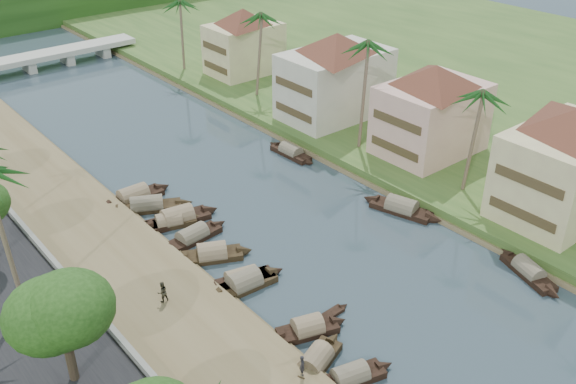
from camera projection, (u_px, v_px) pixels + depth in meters
ground at (399, 293)px, 50.81m from camera, size 220.00×220.00×0.00m
left_bank at (100, 251)px, 55.18m from camera, size 10.00×180.00×0.80m
right_bank at (380, 140)px, 74.47m from camera, size 16.00×180.00×1.20m
retaining_wall at (50, 260)px, 52.38m from camera, size 0.40×180.00×1.10m
far_right_fill at (553, 73)px, 94.98m from camera, size 60.00×220.00×1.15m
bridge at (47, 56)px, 98.31m from camera, size 28.00×4.00×2.40m
building_near at (567, 161)px, 56.85m from camera, size 14.85×14.85×10.20m
building_mid at (432, 108)px, 68.27m from camera, size 14.11×14.11×9.70m
building_far at (335, 75)px, 76.99m from camera, size 15.59×15.59×10.20m
building_distant at (244, 40)px, 91.22m from camera, size 12.62×12.62×9.20m
sampan_3 at (350, 377)px, 42.41m from camera, size 6.90×3.07×1.87m
sampan_4 at (316, 362)px, 43.62m from camera, size 7.00×3.82×2.00m
sampan_5 at (308, 329)px, 46.51m from camera, size 6.46×3.44×2.04m
sampan_6 at (244, 284)px, 51.17m from camera, size 7.55×2.26×2.23m
sampan_7 at (242, 280)px, 51.59m from camera, size 7.64×3.27×2.02m
sampan_8 at (212, 254)px, 54.67m from camera, size 7.21×4.70×2.23m
sampan_9 at (193, 237)px, 57.04m from camera, size 7.99×2.41×2.02m
sampan_10 at (169, 223)px, 59.14m from camera, size 6.97×3.56×1.94m
sampan_11 at (178, 219)px, 59.73m from camera, size 8.51×3.17×2.37m
sampan_12 at (147, 206)px, 61.68m from camera, size 8.75×5.55×2.15m
sampan_13 at (134, 197)px, 63.26m from camera, size 8.29×2.02×2.26m
sampan_14 at (528, 272)px, 52.57m from camera, size 3.73×7.60×1.88m
sampan_15 at (402, 208)px, 61.35m from camera, size 4.09×8.55×2.25m
sampan_16 at (291, 152)px, 72.03m from camera, size 1.77×7.57×1.88m
canoe_1 at (325, 318)px, 48.04m from camera, size 4.85×1.01×0.78m
canoe_2 at (149, 225)px, 59.38m from camera, size 5.24×0.86×0.76m
palm_1 at (478, 96)px, 58.40m from camera, size 3.20×3.20×11.39m
palm_2 at (366, 46)px, 66.02m from camera, size 3.20×3.20×13.24m
palm_3 at (256, 17)px, 80.59m from camera, size 3.20×3.20×12.05m
palm_7 at (179, 3)px, 90.14m from camera, size 3.20×3.20×11.40m
tree_2 at (60, 312)px, 38.36m from camera, size 5.52×5.52×7.78m
tree_6 at (344, 59)px, 82.18m from camera, size 4.37×4.37×7.12m
person_near at (302, 365)px, 41.78m from camera, size 0.58×0.67×1.54m
person_far at (162, 292)px, 48.26m from camera, size 0.84×0.65×1.72m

